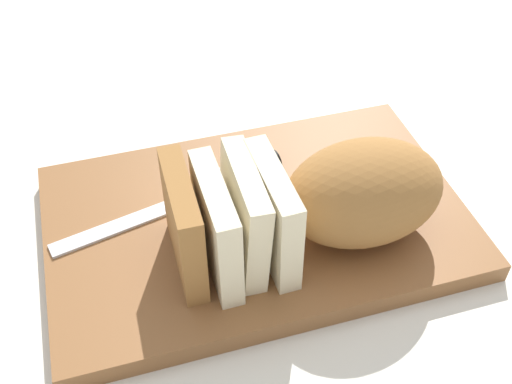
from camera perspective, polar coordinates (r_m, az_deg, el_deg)
ground_plane at (r=0.65m, az=-0.00°, el=-3.30°), size 3.00×3.00×0.00m
cutting_board at (r=0.64m, az=-0.00°, el=-2.63°), size 0.42×0.27×0.02m
bread_loaf at (r=0.58m, az=5.72°, el=-0.90°), size 0.26×0.11×0.10m
bread_knife at (r=0.66m, az=-2.80°, el=1.07°), size 0.25×0.08×0.02m
crumb_near_knife at (r=0.63m, az=1.82°, el=-1.72°), size 0.00×0.00×0.00m
crumb_near_loaf at (r=0.62m, az=3.00°, el=-2.53°), size 0.01×0.01×0.01m
crumb_stray_left at (r=0.69m, az=-0.05°, el=2.77°), size 0.00×0.00×0.00m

